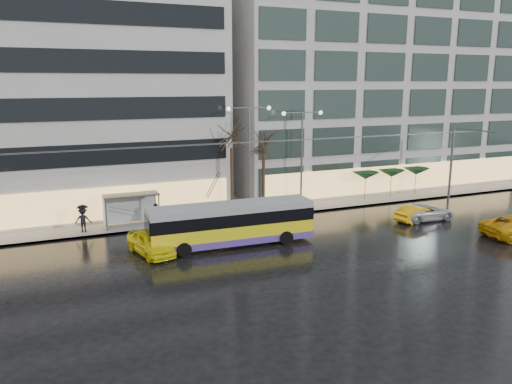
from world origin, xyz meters
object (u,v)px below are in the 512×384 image
trolleybus (231,225)px  street_lamp_near (249,145)px  taxi_a (151,243)px  bus_shelter (126,203)px

trolleybus → street_lamp_near: 9.75m
trolleybus → street_lamp_near: street_lamp_near is taller
street_lamp_near → taxi_a: bearing=-144.2°
street_lamp_near → taxi_a: 13.26m
street_lamp_near → taxi_a: (-9.89, -7.14, -5.21)m
bus_shelter → taxi_a: size_ratio=0.92×
bus_shelter → street_lamp_near: size_ratio=0.47×
taxi_a → trolleybus: bearing=-16.9°
bus_shelter → taxi_a: bearing=-86.0°
trolleybus → taxi_a: bearing=176.8°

